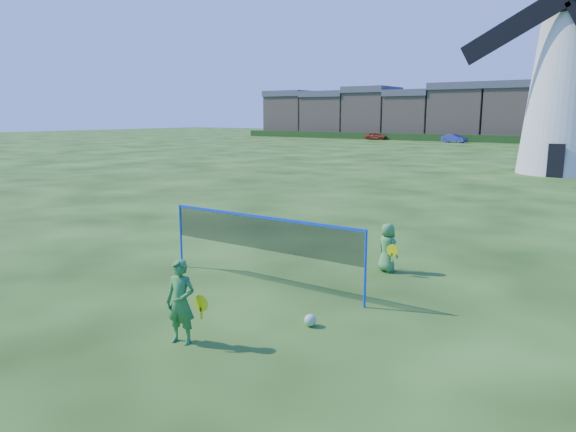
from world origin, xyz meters
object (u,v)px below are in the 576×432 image
(play_ball, at_px, (310,320))
(car_right, at_px, (454,139))
(windmill, at_px, (570,81))
(player_boy, at_px, (387,248))
(player_girl, at_px, (181,302))
(badminton_net, at_px, (262,234))
(car_left, at_px, (376,136))

(play_ball, xyz_separation_m, car_right, (-18.11, 64.54, 0.45))
(windmill, height_order, player_boy, windmill)
(player_girl, bearing_deg, car_right, 88.84)
(player_girl, height_order, car_right, player_girl)
(badminton_net, relative_size, car_left, 1.55)
(car_left, bearing_deg, badminton_net, -165.48)
(play_ball, bearing_deg, car_left, 114.69)
(badminton_net, relative_size, car_right, 1.50)
(windmill, bearing_deg, badminton_net, -93.71)
(player_girl, bearing_deg, badminton_net, 88.42)
(player_boy, bearing_deg, badminton_net, 76.74)
(player_girl, xyz_separation_m, player_boy, (1.05, 5.69, -0.12))
(play_ball, height_order, car_right, car_right)
(play_ball, relative_size, car_right, 0.07)
(car_left, bearing_deg, player_boy, -163.27)
(car_left, height_order, car_right, car_left)
(windmill, distance_m, player_boy, 26.88)
(car_right, bearing_deg, player_boy, -152.27)
(player_girl, distance_m, car_right, 68.41)
(player_girl, distance_m, car_left, 74.26)
(windmill, xyz_separation_m, badminton_net, (-1.87, -28.89, -4.63))
(player_girl, height_order, player_boy, player_girl)
(windmill, distance_m, play_ball, 30.81)
(player_boy, xyz_separation_m, car_right, (-17.79, 60.63, -0.03))
(windmill, xyz_separation_m, car_right, (-17.84, 34.26, -5.22))
(badminton_net, bearing_deg, car_right, 104.19)
(badminton_net, distance_m, car_right, 65.13)
(car_right, bearing_deg, car_left, 92.47)
(player_girl, distance_m, play_ball, 2.32)
(player_boy, xyz_separation_m, car_left, (-30.25, 62.58, -0.03))
(windmill, bearing_deg, car_right, 117.51)
(player_girl, bearing_deg, player_boy, 64.21)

